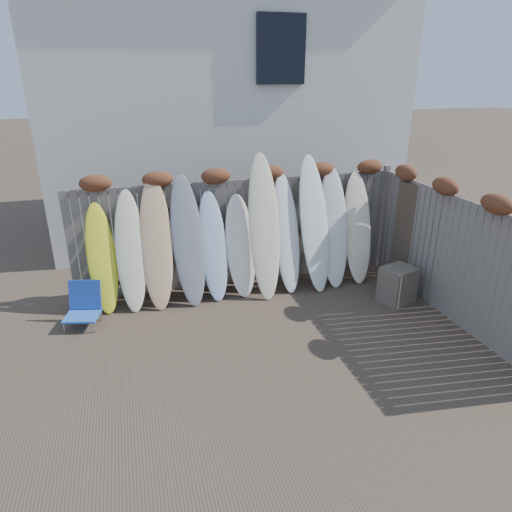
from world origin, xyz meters
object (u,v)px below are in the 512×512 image
object	(u,v)px
beach_chair	(84,305)
lattice_panel	(421,241)
wooden_crate	(397,285)
surfboard_0	(102,259)

from	to	relation	value
beach_chair	lattice_panel	distance (m)	5.88
beach_chair	wooden_crate	distance (m)	5.30
surfboard_0	beach_chair	bearing A→B (deg)	-131.60
beach_chair	lattice_panel	xyz separation A→B (m)	(5.83, -0.44, 0.66)
beach_chair	lattice_panel	world-z (taller)	lattice_panel
surfboard_0	wooden_crate	bearing A→B (deg)	-18.12
wooden_crate	lattice_panel	xyz separation A→B (m)	(0.58, 0.29, 0.65)
wooden_crate	surfboard_0	world-z (taller)	surfboard_0
beach_chair	lattice_panel	size ratio (longest dim) A/B	0.35
beach_chair	wooden_crate	world-z (taller)	beach_chair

